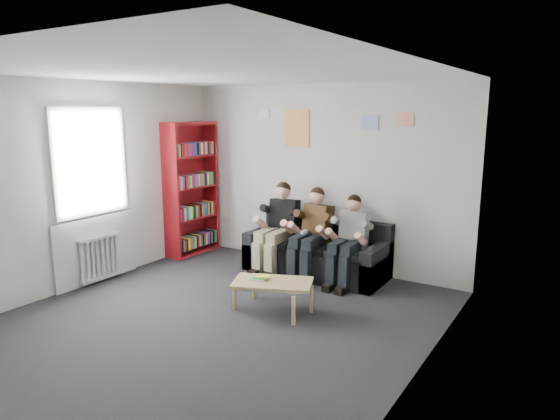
# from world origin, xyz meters

# --- Properties ---
(room_shell) EXTENTS (5.00, 5.00, 5.00)m
(room_shell) POSITION_xyz_m (0.00, 0.00, 1.35)
(room_shell) COLOR black
(room_shell) RESTS_ON ground
(sofa) EXTENTS (2.02, 0.83, 0.78)m
(sofa) POSITION_xyz_m (0.17, 2.12, 0.28)
(sofa) COLOR black
(sofa) RESTS_ON ground
(bookshelf) EXTENTS (0.32, 0.96, 2.13)m
(bookshelf) POSITION_xyz_m (-2.06, 1.97, 1.07)
(bookshelf) COLOR maroon
(bookshelf) RESTS_ON ground
(coffee_table) EXTENTS (0.91, 0.50, 0.36)m
(coffee_table) POSITION_xyz_m (0.38, 0.62, 0.32)
(coffee_table) COLOR tan
(coffee_table) RESTS_ON ground
(game_cases) EXTENTS (0.21, 0.18, 0.04)m
(game_cases) POSITION_xyz_m (0.22, 0.61, 0.38)
(game_cases) COLOR silver
(game_cases) RESTS_ON coffee_table
(person_left) EXTENTS (0.41, 0.87, 1.29)m
(person_left) POSITION_xyz_m (-0.40, 1.92, 0.64)
(person_left) COLOR black
(person_left) RESTS_ON sofa
(person_middle) EXTENTS (0.39, 0.84, 1.26)m
(person_middle) POSITION_xyz_m (0.17, 1.92, 0.62)
(person_middle) COLOR #493018
(person_middle) RESTS_ON sofa
(person_right) EXTENTS (0.37, 0.78, 1.21)m
(person_right) POSITION_xyz_m (0.73, 1.93, 0.60)
(person_right) COLOR white
(person_right) RESTS_ON sofa
(radiator) EXTENTS (0.10, 0.64, 0.60)m
(radiator) POSITION_xyz_m (-2.15, 0.20, 0.35)
(radiator) COLOR silver
(radiator) RESTS_ON ground
(window) EXTENTS (0.05, 1.30, 2.36)m
(window) POSITION_xyz_m (-2.22, 0.20, 1.03)
(window) COLOR white
(window) RESTS_ON room_shell
(poster_large) EXTENTS (0.42, 0.01, 0.55)m
(poster_large) POSITION_xyz_m (-0.40, 2.49, 2.05)
(poster_large) COLOR gold
(poster_large) RESTS_ON room_shell
(poster_blue) EXTENTS (0.25, 0.01, 0.20)m
(poster_blue) POSITION_xyz_m (0.75, 2.49, 2.15)
(poster_blue) COLOR #4071DB
(poster_blue) RESTS_ON room_shell
(poster_pink) EXTENTS (0.22, 0.01, 0.18)m
(poster_pink) POSITION_xyz_m (1.25, 2.49, 2.20)
(poster_pink) COLOR #C73E92
(poster_pink) RESTS_ON room_shell
(poster_sign) EXTENTS (0.20, 0.01, 0.14)m
(poster_sign) POSITION_xyz_m (-1.00, 2.49, 2.25)
(poster_sign) COLOR white
(poster_sign) RESTS_ON room_shell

